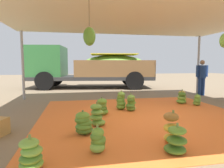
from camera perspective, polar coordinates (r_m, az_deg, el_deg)
ground_plane at (r=8.17m, az=2.17°, el=-3.95°), size 40.00×40.00×0.00m
tarp_orange at (r=5.35m, az=9.44°, el=-9.17°), size 5.45×5.18×0.01m
tent_canopy at (r=5.23m, az=10.50°, el=19.65°), size 8.00×7.00×2.73m
banana_bunch_0 at (r=5.32m, az=-3.04°, el=-6.76°), size 0.45×0.45×0.49m
banana_bunch_2 at (r=3.63m, az=17.18°, el=-12.48°), size 0.40×0.39×0.58m
banana_bunch_4 at (r=7.68m, az=19.81°, el=-3.46°), size 0.43×0.43×0.45m
banana_bunch_5 at (r=5.96m, az=2.64°, el=-5.01°), size 0.39×0.39×0.57m
banana_bunch_6 at (r=3.27m, az=18.19°, el=-15.56°), size 0.47×0.47×0.48m
banana_bunch_7 at (r=4.43m, az=-4.40°, el=-9.17°), size 0.43×0.42×0.54m
banana_bunch_8 at (r=7.10m, az=23.61°, el=-4.38°), size 0.33×0.33×0.42m
banana_bunch_9 at (r=5.79m, az=5.56°, el=-5.63°), size 0.40×0.42×0.53m
banana_bunch_10 at (r=7.26m, az=19.66°, el=-3.94°), size 0.46×0.46×0.44m
banana_bunch_11 at (r=2.90m, az=-22.62°, el=-18.59°), size 0.42×0.43×0.46m
banana_bunch_12 at (r=3.17m, az=-4.16°, el=-16.11°), size 0.31×0.33×0.43m
banana_bunch_14 at (r=3.94m, az=-8.29°, el=-11.39°), size 0.47×0.47×0.48m
cargo_truck_main at (r=11.64m, az=-7.10°, el=5.06°), size 7.35×3.39×2.40m
worker_0 at (r=9.52m, az=24.76°, el=2.44°), size 0.57×0.35×1.56m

